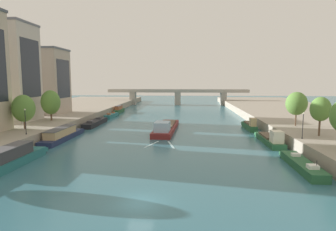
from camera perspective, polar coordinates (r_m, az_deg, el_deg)
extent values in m
plane|color=#336675|center=(29.22, -5.60, -16.86)|extent=(400.00, 400.00, 0.00)
cube|color=gray|center=(93.37, -24.79, -0.23)|extent=(36.00, 170.00, 2.33)
cube|color=gray|center=(89.46, 27.18, -0.64)|extent=(36.00, 170.00, 2.33)
cube|color=maroon|center=(68.22, -0.32, -2.54)|extent=(5.17, 21.91, 1.07)
cube|color=maroon|center=(79.22, 0.66, -1.14)|extent=(3.96, 1.42, 0.90)
cube|color=maroon|center=(68.13, -0.32, -2.08)|extent=(5.25, 21.91, 0.06)
cube|color=#9EBCD6|center=(60.73, -1.15, -2.21)|extent=(3.29, 4.49, 1.99)
cube|color=black|center=(62.83, -0.89, -1.62)|extent=(2.46, 0.15, 0.56)
cube|color=brown|center=(70.23, -0.10, -1.63)|extent=(3.76, 11.45, 0.36)
cylinder|color=#232328|center=(61.58, -0.48, -2.50)|extent=(0.07, 0.07, 1.10)
cube|color=#A5D1DB|center=(53.26, 0.61, -5.81)|extent=(1.72, 5.92, 0.03)
cube|color=#A5D1DB|center=(53.75, -3.23, -5.71)|extent=(2.28, 5.80, 0.03)
cube|color=#23666B|center=(45.62, -28.55, -8.11)|extent=(3.06, 13.53, 1.19)
cube|color=#23666B|center=(51.46, -24.21, -6.09)|extent=(2.69, 1.30, 0.96)
cube|color=#23666B|center=(45.47, -28.60, -7.34)|extent=(3.12, 13.53, 0.06)
cube|color=#38383D|center=(44.75, -29.13, -6.55)|extent=(2.47, 8.67, 1.53)
cube|color=#4C4C51|center=(44.58, -29.19, -5.54)|extent=(2.64, 8.93, 0.08)
cube|color=#1E284C|center=(61.66, -20.15, -4.07)|extent=(2.93, 15.49, 0.90)
cube|color=#1E284C|center=(68.98, -17.42, -2.75)|extent=(2.74, 1.21, 0.81)
cube|color=#1E284C|center=(61.58, -20.17, -3.63)|extent=(2.99, 15.49, 0.06)
cube|color=tan|center=(60.75, -20.49, -3.07)|extent=(2.39, 9.92, 1.44)
cube|color=#4C4C51|center=(60.63, -20.52, -2.36)|extent=(2.57, 10.21, 0.08)
cylinder|color=#232328|center=(57.15, -21.69, -3.90)|extent=(0.07, 0.07, 1.10)
cube|color=black|center=(78.87, -14.24, -1.43)|extent=(2.57, 14.08, 1.16)
cube|color=black|center=(85.85, -12.74, -0.65)|extent=(2.42, 1.25, 0.95)
cube|color=black|center=(78.79, -14.26, -1.00)|extent=(2.62, 14.08, 0.06)
cube|color=#38383D|center=(81.69, -13.60, -0.54)|extent=(1.27, 0.90, 0.40)
cube|color=#38383D|center=(75.05, -15.18, -1.20)|extent=(1.40, 1.10, 0.48)
cylinder|color=#232328|center=(74.62, -14.98, -1.00)|extent=(0.07, 0.07, 1.10)
cube|color=#23666B|center=(94.23, -11.15, -0.04)|extent=(2.22, 9.57, 1.09)
cube|color=#23666B|center=(99.08, -10.30, 0.38)|extent=(1.84, 1.29, 0.91)
cube|color=#23666B|center=(94.16, -11.16, 0.31)|extent=(2.26, 9.57, 0.06)
cube|color=#9E5133|center=(96.13, -10.80, 0.59)|extent=(0.98, 0.93, 0.40)
cube|color=#9E5133|center=(91.61, -11.65, 0.29)|extent=(1.08, 1.14, 0.48)
cylinder|color=#232328|center=(91.31, -11.52, 0.47)|extent=(0.07, 0.07, 1.10)
cube|color=#235633|center=(107.75, -9.65, 0.89)|extent=(1.81, 9.79, 1.19)
cube|color=#235633|center=(112.80, -9.01, 1.23)|extent=(1.63, 1.27, 0.96)
cube|color=#235633|center=(107.69, -9.66, 1.22)|extent=(1.84, 9.79, 0.06)
cube|color=#9E5133|center=(107.15, -9.73, 1.56)|extent=(1.46, 6.27, 1.34)
cube|color=#4C4C51|center=(107.09, -9.74, 1.94)|extent=(1.57, 6.45, 0.08)
cylinder|color=#232328|center=(104.74, -9.92, 1.37)|extent=(0.07, 0.07, 1.10)
cube|color=#235633|center=(42.93, 25.02, -8.92)|extent=(2.43, 11.74, 1.04)
cube|color=#235633|center=(48.57, 22.49, -6.87)|extent=(2.14, 1.26, 0.88)
cube|color=#235633|center=(42.79, 25.06, -8.21)|extent=(2.47, 11.74, 0.06)
cube|color=white|center=(45.08, 23.94, -7.10)|extent=(1.13, 0.92, 0.40)
cube|color=white|center=(39.78, 26.73, -9.02)|extent=(1.25, 1.12, 0.48)
cylinder|color=#232328|center=(39.62, 27.34, -8.66)|extent=(0.07, 0.07, 1.10)
cube|color=#235633|center=(58.07, 19.39, -4.68)|extent=(2.46, 12.68, 0.94)
cube|color=#235633|center=(64.39, 17.78, -3.42)|extent=(2.30, 1.21, 0.83)
cube|color=#235633|center=(57.97, 19.41, -4.20)|extent=(2.51, 12.68, 0.06)
cube|color=beige|center=(53.72, 20.71, -3.96)|extent=(1.82, 2.54, 2.07)
cube|color=black|center=(54.87, 20.33, -3.39)|extent=(1.45, 0.03, 0.58)
cube|color=brown|center=(59.13, 19.09, -3.77)|extent=(1.91, 6.60, 0.36)
cylinder|color=#232328|center=(54.39, 20.89, -4.35)|extent=(0.07, 0.07, 1.10)
cube|color=#235633|center=(72.61, 15.78, -2.16)|extent=(1.91, 9.48, 1.24)
cube|color=#235633|center=(77.47, 14.91, -1.48)|extent=(1.62, 1.30, 0.99)
cube|color=#235633|center=(72.51, 15.79, -1.65)|extent=(1.94, 9.48, 0.06)
cube|color=tan|center=(69.29, 16.43, -1.26)|extent=(1.30, 1.92, 1.87)
cube|color=black|center=(70.17, 16.25, -0.92)|extent=(1.01, 0.06, 0.52)
cube|color=brown|center=(73.39, 15.63, -1.38)|extent=(1.43, 4.94, 0.36)
cylinder|color=#232328|center=(69.77, 16.55, -1.53)|extent=(0.07, 0.07, 1.10)
cylinder|color=brown|center=(63.19, -26.54, -1.21)|extent=(0.31, 0.31, 2.59)
ellipsoid|color=#568438|center=(62.89, -26.68, 1.28)|extent=(4.32, 4.32, 5.30)
cylinder|color=brown|center=(73.72, -22.10, 0.15)|extent=(0.39, 0.39, 2.77)
ellipsoid|color=#568438|center=(73.46, -22.20, 2.44)|extent=(4.41, 4.41, 5.69)
cylinder|color=brown|center=(55.79, 27.78, -1.80)|extent=(0.33, 0.33, 3.48)
ellipsoid|color=#568438|center=(55.46, 27.94, 1.14)|extent=(3.39, 3.39, 4.16)
cylinder|color=brown|center=(65.89, 23.95, -0.43)|extent=(0.29, 0.29, 3.36)
ellipsoid|color=#568438|center=(65.61, 24.08, 2.18)|extent=(4.32, 4.32, 4.83)
cylinder|color=black|center=(56.48, -26.35, -1.23)|extent=(0.11, 0.11, 4.25)
sphere|color=#EAE5C6|center=(56.23, -26.47, 1.06)|extent=(0.28, 0.28, 0.28)
cylinder|color=black|center=(56.78, -26.24, -3.25)|extent=(0.22, 0.22, 0.20)
cylinder|color=black|center=(51.67, 25.11, -1.98)|extent=(0.11, 0.11, 4.03)
sphere|color=#EAE5C6|center=(51.40, 25.23, 0.39)|extent=(0.28, 0.28, 0.28)
cylinder|color=black|center=(51.98, 25.00, -4.07)|extent=(0.22, 0.22, 0.20)
cube|color=#BCB2A8|center=(77.23, -28.78, 7.33)|extent=(10.28, 9.94, 22.23)
cube|color=slate|center=(78.30, -29.29, 15.66)|extent=(10.59, 10.24, 0.50)
cube|color=#232833|center=(74.63, -25.45, 8.41)|extent=(0.04, 7.95, 13.34)
cube|color=#A89989|center=(90.50, -23.50, 6.09)|extent=(12.24, 10.53, 17.99)
cube|color=#565B66|center=(90.93, -23.79, 11.92)|extent=(12.61, 10.85, 0.50)
cube|color=#232833|center=(87.87, -19.94, 6.82)|extent=(0.04, 8.42, 10.79)
cube|color=#9E998E|center=(140.85, 1.93, 4.71)|extent=(68.18, 4.40, 0.60)
cube|color=#9E998E|center=(138.83, 1.91, 4.99)|extent=(68.18, 0.30, 0.90)
cube|color=#9E998E|center=(142.82, 1.96, 5.04)|extent=(68.18, 0.30, 0.90)
cube|color=#9E998E|center=(143.43, -6.94, 3.38)|extent=(2.80, 3.60, 6.01)
cube|color=#9E998E|center=(141.02, 1.93, 3.37)|extent=(2.80, 3.60, 6.01)
cube|color=#9E998E|center=(142.04, 10.88, 3.28)|extent=(2.80, 3.60, 6.01)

